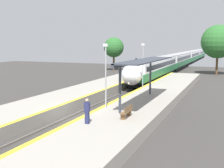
{
  "coord_description": "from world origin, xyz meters",
  "views": [
    {
      "loc": [
        11.67,
        -19.93,
        6.29
      ],
      "look_at": [
        0.58,
        6.36,
        2.15
      ],
      "focal_mm": 45.0,
      "sensor_mm": 36.0,
      "label": 1
    }
  ],
  "objects": [
    {
      "name": "lamppost_mid",
      "position": [
        2.21,
        11.89,
        3.99
      ],
      "size": [
        0.36,
        0.2,
        5.35
      ],
      "color": "#9E9EA3",
      "rests_on": "platform_right"
    },
    {
      "name": "background_tree_left",
      "position": [
        -13.44,
        40.68,
        5.35
      ],
      "size": [
        4.63,
        4.63,
        7.69
      ],
      "color": "brown",
      "rests_on": "ground_plane"
    },
    {
      "name": "rail_right",
      "position": [
        0.72,
        0.0,
        0.07
      ],
      "size": [
        0.08,
        90.0,
        0.15
      ],
      "primitive_type": "cube",
      "color": "slate",
      "rests_on": "ground_plane"
    },
    {
      "name": "person_waiting",
      "position": [
        3.02,
        -3.71,
        1.82
      ],
      "size": [
        0.36,
        0.23,
        1.72
      ],
      "color": "navy",
      "rests_on": "platform_right"
    },
    {
      "name": "background_tree_right",
      "position": [
        9.22,
        40.33,
        6.63
      ],
      "size": [
        6.68,
        6.68,
        9.98
      ],
      "color": "brown",
      "rests_on": "ground_plane"
    },
    {
      "name": "lamppost_near",
      "position": [
        2.21,
        1.18,
        3.99
      ],
      "size": [
        0.36,
        0.2,
        5.35
      ],
      "color": "#9E9EA3",
      "rests_on": "platform_right"
    },
    {
      "name": "rail_left",
      "position": [
        -0.72,
        0.0,
        0.07
      ],
      "size": [
        0.08,
        90.0,
        0.15
      ],
      "primitive_type": "cube",
      "color": "slate",
      "rests_on": "ground_plane"
    },
    {
      "name": "railway_signal",
      "position": [
        -2.13,
        22.74,
        2.43
      ],
      "size": [
        0.28,
        0.28,
        3.94
      ],
      "color": "#59595E",
      "rests_on": "ground_plane"
    },
    {
      "name": "platform_left",
      "position": [
        -4.15,
        0.0,
        0.46
      ],
      "size": [
        4.97,
        64.0,
        0.94
      ],
      "color": "gray",
      "rests_on": "ground_plane"
    },
    {
      "name": "ground_plane",
      "position": [
        0.0,
        0.0,
        0.0
      ],
      "size": [
        120.0,
        120.0,
        0.0
      ],
      "primitive_type": "plane",
      "color": "#383533"
    },
    {
      "name": "station_canopy",
      "position": [
        4.54,
        4.36,
        4.6
      ],
      "size": [
        2.02,
        11.87,
        3.93
      ],
      "color": "#333842",
      "rests_on": "platform_right"
    },
    {
      "name": "platform_bench",
      "position": [
        4.99,
        -1.26,
        1.4
      ],
      "size": [
        0.44,
        1.63,
        0.89
      ],
      "color": "brown",
      "rests_on": "platform_right"
    },
    {
      "name": "platform_right",
      "position": [
        4.24,
        0.0,
        0.46
      ],
      "size": [
        5.15,
        64.0,
        0.94
      ],
      "color": "gray",
      "rests_on": "ground_plane"
    },
    {
      "name": "train",
      "position": [
        0.0,
        61.34,
        2.19
      ],
      "size": [
        2.81,
        96.92,
        3.82
      ],
      "color": "black",
      "rests_on": "ground_plane"
    }
  ]
}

